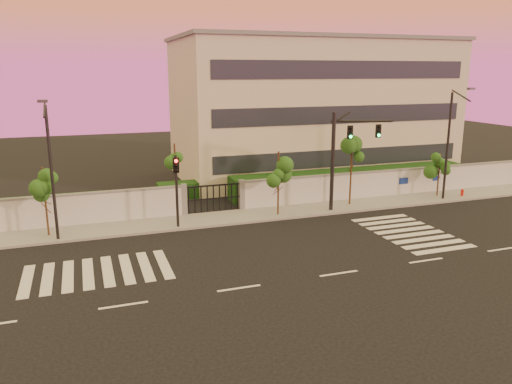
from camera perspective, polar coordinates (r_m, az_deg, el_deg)
ground at (r=24.43m, az=9.44°, el=-9.18°), size 120.00×120.00×0.00m
sidewalk at (r=33.43m, az=0.79°, el=-2.54°), size 60.00×3.00×0.15m
perimeter_wall at (r=34.57m, az=0.10°, el=-0.28°), size 60.00×0.36×2.20m
hedge_row at (r=37.48m, az=0.23°, el=0.43°), size 41.00×4.25×1.80m
institutional_building at (r=46.32m, az=6.44°, el=9.57°), size 24.40×12.40×12.25m
road_markings at (r=26.94m, az=2.60°, el=-6.77°), size 57.00×7.62×0.02m
street_tree_b at (r=30.69m, az=-23.04°, el=0.64°), size 1.40×1.11×4.17m
street_tree_c at (r=30.88m, az=-9.19°, el=2.99°), size 1.37×1.09×5.14m
street_tree_d at (r=32.49m, az=2.60°, el=2.66°), size 1.42×1.13×4.36m
street_tree_e at (r=35.59m, az=10.90°, el=3.97°), size 1.60×1.28×4.84m
street_tree_f at (r=40.10m, az=20.25°, el=2.89°), size 1.38×1.10×3.38m
traffic_signal_main at (r=34.13m, az=10.08°, el=4.84°), size 4.21×1.47×6.79m
traffic_signal_secondary at (r=30.23m, az=-9.07°, el=1.06°), size 0.36×0.34×4.57m
streetlight_west at (r=29.38m, az=-22.39°, el=2.68°), size 0.48×1.93×8.02m
streetlight_east at (r=38.84m, az=21.26°, el=5.48°), size 0.50×2.00×8.31m
fire_hydrant at (r=41.07m, az=22.49°, el=-0.14°), size 0.27×0.26×0.69m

